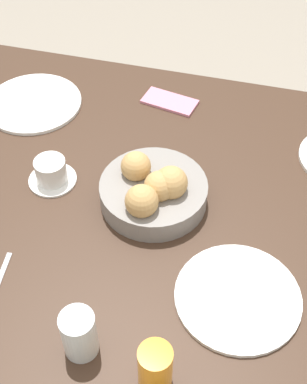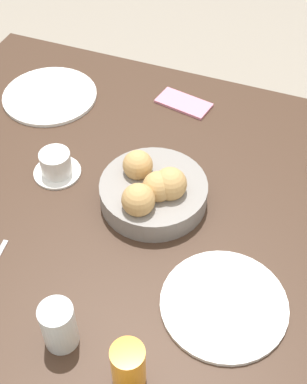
{
  "view_description": "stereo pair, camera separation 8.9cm",
  "coord_description": "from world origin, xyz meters",
  "px_view_note": "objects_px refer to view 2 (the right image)",
  "views": [
    {
      "loc": [
        -0.17,
        0.8,
        1.68
      ],
      "look_at": [
        0.04,
        0.0,
        0.78
      ],
      "focal_mm": 50.0,
      "sensor_mm": 36.0,
      "label": 1
    },
    {
      "loc": [
        -0.26,
        0.77,
        1.68
      ],
      "look_at": [
        0.04,
        0.0,
        0.78
      ],
      "focal_mm": 50.0,
      "sensor_mm": 36.0,
      "label": 2
    }
  ],
  "objects_px": {
    "plate_near_right": "(50,96)",
    "plate_far_center": "(224,304)",
    "bread_basket": "(153,190)",
    "water_tumbler": "(59,326)",
    "juice_glass": "(128,366)",
    "cell_phone": "(184,103)",
    "coffee_cup": "(56,165)"
  },
  "relations": [
    {
      "from": "bread_basket",
      "to": "water_tumbler",
      "type": "height_order",
      "value": "bread_basket"
    },
    {
      "from": "plate_far_center",
      "to": "coffee_cup",
      "type": "bearing_deg",
      "value": -23.51
    },
    {
      "from": "juice_glass",
      "to": "cell_phone",
      "type": "xyz_separation_m",
      "value": [
        0.16,
        -0.78,
        -0.05
      ]
    },
    {
      "from": "plate_far_center",
      "to": "water_tumbler",
      "type": "xyz_separation_m",
      "value": [
        0.27,
        0.18,
        0.05
      ]
    },
    {
      "from": "bread_basket",
      "to": "plate_near_right",
      "type": "bearing_deg",
      "value": -32.76
    },
    {
      "from": "coffee_cup",
      "to": "cell_phone",
      "type": "relative_size",
      "value": 0.72
    },
    {
      "from": "plate_near_right",
      "to": "juice_glass",
      "type": "distance_m",
      "value": 0.86
    },
    {
      "from": "plate_near_right",
      "to": "coffee_cup",
      "type": "xyz_separation_m",
      "value": [
        -0.16,
        0.26,
        0.02
      ]
    },
    {
      "from": "plate_far_center",
      "to": "juice_glass",
      "type": "relative_size",
      "value": 2.4
    },
    {
      "from": "juice_glass",
      "to": "water_tumbler",
      "type": "distance_m",
      "value": 0.15
    },
    {
      "from": "juice_glass",
      "to": "cell_phone",
      "type": "relative_size",
      "value": 0.66
    },
    {
      "from": "bread_basket",
      "to": "water_tumbler",
      "type": "distance_m",
      "value": 0.39
    },
    {
      "from": "juice_glass",
      "to": "water_tumbler",
      "type": "relative_size",
      "value": 0.99
    },
    {
      "from": "bread_basket",
      "to": "water_tumbler",
      "type": "bearing_deg",
      "value": 84.51
    },
    {
      "from": "bread_basket",
      "to": "coffee_cup",
      "type": "distance_m",
      "value": 0.25
    },
    {
      "from": "bread_basket",
      "to": "cell_phone",
      "type": "bearing_deg",
      "value": -82.16
    },
    {
      "from": "plate_near_right",
      "to": "plate_far_center",
      "type": "height_order",
      "value": "same"
    },
    {
      "from": "juice_glass",
      "to": "cell_phone",
      "type": "bearing_deg",
      "value": -78.24
    },
    {
      "from": "bread_basket",
      "to": "juice_glass",
      "type": "bearing_deg",
      "value": 105.22
    },
    {
      "from": "plate_near_right",
      "to": "water_tumbler",
      "type": "bearing_deg",
      "value": 120.17
    },
    {
      "from": "plate_near_right",
      "to": "cell_phone",
      "type": "height_order",
      "value": "plate_near_right"
    },
    {
      "from": "plate_far_center",
      "to": "water_tumbler",
      "type": "height_order",
      "value": "water_tumbler"
    },
    {
      "from": "plate_near_right",
      "to": "cell_phone",
      "type": "relative_size",
      "value": 1.65
    },
    {
      "from": "cell_phone",
      "to": "coffee_cup",
      "type": "bearing_deg",
      "value": 61.08
    },
    {
      "from": "bread_basket",
      "to": "water_tumbler",
      "type": "xyz_separation_m",
      "value": [
        0.04,
        0.38,
        0.01
      ]
    },
    {
      "from": "bread_basket",
      "to": "plate_near_right",
      "type": "xyz_separation_m",
      "value": [
        0.42,
        -0.27,
        -0.04
      ]
    },
    {
      "from": "coffee_cup",
      "to": "cell_phone",
      "type": "xyz_separation_m",
      "value": [
        -0.2,
        -0.37,
        -0.02
      ]
    },
    {
      "from": "plate_far_center",
      "to": "water_tumbler",
      "type": "distance_m",
      "value": 0.33
    },
    {
      "from": "plate_near_right",
      "to": "cell_phone",
      "type": "xyz_separation_m",
      "value": [
        -0.37,
        -0.1,
        -0.0
      ]
    },
    {
      "from": "plate_far_center",
      "to": "juice_glass",
      "type": "distance_m",
      "value": 0.24
    },
    {
      "from": "bread_basket",
      "to": "plate_near_right",
      "type": "distance_m",
      "value": 0.5
    },
    {
      "from": "plate_near_right",
      "to": "cell_phone",
      "type": "bearing_deg",
      "value": -163.99
    }
  ]
}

